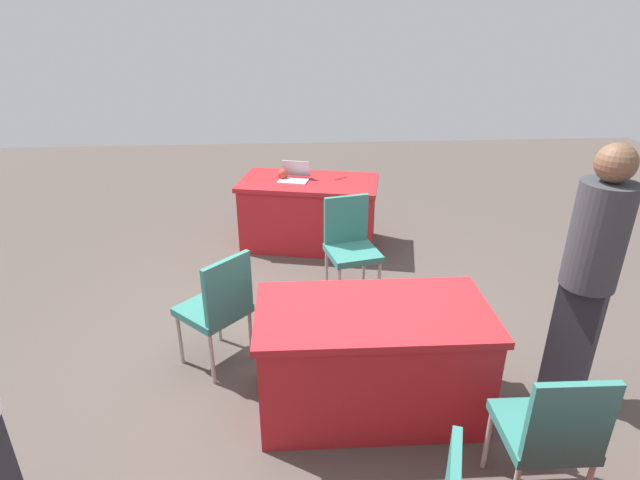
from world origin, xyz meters
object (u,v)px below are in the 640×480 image
object	(u,v)px
chair_by_pillar	(350,243)
scissors_red	(340,178)
laptop_silver	(294,177)
table_mid_left	(371,359)
person_presenter	(591,266)
chair_near_front	(218,304)
chair_tucked_left	(550,430)
table_foreground	(309,212)
yarn_ball	(282,174)

from	to	relation	value
chair_by_pillar	scissors_red	bearing A→B (deg)	-104.53
laptop_silver	chair_by_pillar	bearing A→B (deg)	126.94
table_mid_left	person_presenter	size ratio (longest dim) A/B	0.84
chair_near_front	chair_by_pillar	size ratio (longest dim) A/B	0.97
chair_by_pillar	scissors_red	world-z (taller)	chair_by_pillar
chair_tucked_left	chair_by_pillar	bearing A→B (deg)	109.26
table_foreground	table_mid_left	size ratio (longest dim) A/B	1.10
table_foreground	yarn_ball	bearing A→B (deg)	-13.03
person_presenter	yarn_ball	xyz separation A→B (m)	(1.97, -2.75, -0.19)
table_mid_left	yarn_ball	xyz separation A→B (m)	(0.57, -2.79, 0.44)
person_presenter	chair_by_pillar	bearing A→B (deg)	179.20
chair_near_front	chair_tucked_left	bearing A→B (deg)	-82.89
chair_near_front	chair_by_pillar	world-z (taller)	chair_by_pillar
laptop_silver	scissors_red	distance (m)	0.53
chair_near_front	scissors_red	world-z (taller)	chair_near_front
chair_tucked_left	yarn_ball	xyz separation A→B (m)	(1.36, -3.63, 0.29)
yarn_ball	scissors_red	xyz separation A→B (m)	(-0.65, 0.02, -0.05)
chair_near_front	scissors_red	xyz separation A→B (m)	(-1.14, -2.25, 0.24)
chair_tucked_left	person_presenter	bearing A→B (deg)	56.51
table_mid_left	laptop_silver	xyz separation A→B (m)	(0.44, -2.73, 0.42)
table_mid_left	chair_by_pillar	size ratio (longest dim) A/B	1.56
laptop_silver	yarn_ball	distance (m)	0.14
scissors_red	yarn_ball	bearing A→B (deg)	-46.35
chair_tucked_left	person_presenter	world-z (taller)	person_presenter
laptop_silver	scissors_red	xyz separation A→B (m)	(-0.52, -0.04, -0.04)
scissors_red	laptop_silver	bearing A→B (deg)	-40.52
person_presenter	scissors_red	distance (m)	3.04
table_mid_left	chair_near_front	size ratio (longest dim) A/B	1.61
chair_by_pillar	laptop_silver	bearing A→B (deg)	-81.87
person_presenter	laptop_silver	xyz separation A→B (m)	(1.84, -2.70, -0.21)
person_presenter	scissors_red	xyz separation A→B (m)	(1.31, -2.74, -0.24)
person_presenter	chair_tucked_left	bearing A→B (deg)	-79.13
table_foreground	chair_near_front	size ratio (longest dim) A/B	1.77
person_presenter	scissors_red	world-z (taller)	person_presenter
yarn_ball	scissors_red	distance (m)	0.66
table_foreground	table_mid_left	bearing A→B (deg)	95.81
table_foreground	table_mid_left	distance (m)	2.74
table_foreground	chair_near_front	distance (m)	2.34
chair_near_front	yarn_ball	size ratio (longest dim) A/B	8.20
laptop_silver	scissors_red	bearing A→B (deg)	-159.36
chair_tucked_left	person_presenter	size ratio (longest dim) A/B	0.52
chair_by_pillar	yarn_ball	distance (m)	1.48
chair_near_front	yarn_ball	bearing A→B (deg)	31.63
table_foreground	yarn_ball	xyz separation A→B (m)	(0.29, -0.07, 0.44)
table_mid_left	scissors_red	distance (m)	2.80
chair_near_front	scissors_red	distance (m)	2.54
chair_by_pillar	scissors_red	xyz separation A→B (m)	(-0.04, -1.31, 0.21)
chair_near_front	chair_by_pillar	xyz separation A→B (m)	(-1.09, -0.95, 0.03)
chair_near_front	person_presenter	distance (m)	2.54
chair_tucked_left	scissors_red	world-z (taller)	chair_tucked_left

